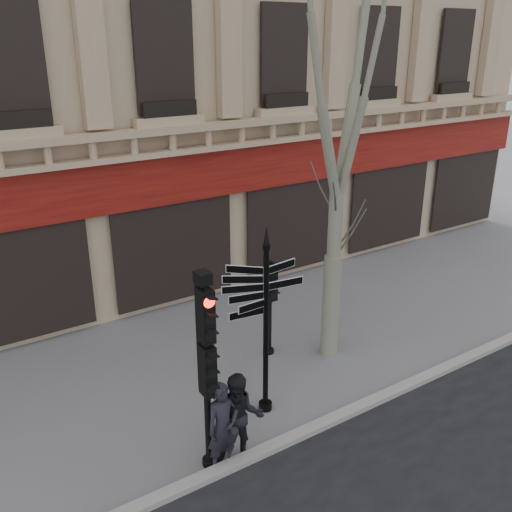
{
  "coord_description": "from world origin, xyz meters",
  "views": [
    {
      "loc": [
        -6.04,
        -8.19,
        7.0
      ],
      "look_at": [
        -0.22,
        0.6,
        2.91
      ],
      "focal_mm": 40.0,
      "sensor_mm": 36.0,
      "label": 1
    }
  ],
  "objects_px": {
    "fingerpost": "(266,291)",
    "pedestrian_a": "(223,427)",
    "traffic_signal_main": "(205,349)",
    "plane_tree": "(344,54)",
    "traffic_signal_secondary": "(270,291)",
    "pedestrian_b": "(240,419)"
  },
  "relations": [
    {
      "from": "fingerpost",
      "to": "plane_tree",
      "type": "relative_size",
      "value": 0.41
    },
    {
      "from": "fingerpost",
      "to": "traffic_signal_main",
      "type": "height_order",
      "value": "fingerpost"
    },
    {
      "from": "plane_tree",
      "to": "pedestrian_a",
      "type": "relative_size",
      "value": 5.64
    },
    {
      "from": "fingerpost",
      "to": "plane_tree",
      "type": "xyz_separation_m",
      "value": [
        2.45,
        0.95,
        4.07
      ]
    },
    {
      "from": "pedestrian_a",
      "to": "traffic_signal_secondary",
      "type": "bearing_deg",
      "value": 41.13
    },
    {
      "from": "fingerpost",
      "to": "traffic_signal_main",
      "type": "bearing_deg",
      "value": -137.63
    },
    {
      "from": "traffic_signal_main",
      "to": "pedestrian_b",
      "type": "bearing_deg",
      "value": -19.17
    },
    {
      "from": "traffic_signal_main",
      "to": "pedestrian_a",
      "type": "relative_size",
      "value": 2.17
    },
    {
      "from": "fingerpost",
      "to": "pedestrian_a",
      "type": "height_order",
      "value": "fingerpost"
    },
    {
      "from": "plane_tree",
      "to": "traffic_signal_main",
      "type": "bearing_deg",
      "value": -157.49
    },
    {
      "from": "plane_tree",
      "to": "pedestrian_a",
      "type": "distance_m",
      "value": 7.31
    },
    {
      "from": "plane_tree",
      "to": "pedestrian_a",
      "type": "height_order",
      "value": "plane_tree"
    },
    {
      "from": "fingerpost",
      "to": "pedestrian_a",
      "type": "distance_m",
      "value": 2.52
    },
    {
      "from": "traffic_signal_main",
      "to": "plane_tree",
      "type": "height_order",
      "value": "plane_tree"
    },
    {
      "from": "traffic_signal_main",
      "to": "pedestrian_a",
      "type": "distance_m",
      "value": 1.49
    },
    {
      "from": "plane_tree",
      "to": "pedestrian_b",
      "type": "height_order",
      "value": "plane_tree"
    },
    {
      "from": "fingerpost",
      "to": "traffic_signal_secondary",
      "type": "relative_size",
      "value": 1.69
    },
    {
      "from": "pedestrian_a",
      "to": "pedestrian_b",
      "type": "distance_m",
      "value": 0.34
    },
    {
      "from": "traffic_signal_main",
      "to": "fingerpost",
      "type": "bearing_deg",
      "value": 25.85
    },
    {
      "from": "fingerpost",
      "to": "pedestrian_b",
      "type": "relative_size",
      "value": 2.25
    },
    {
      "from": "traffic_signal_main",
      "to": "plane_tree",
      "type": "xyz_separation_m",
      "value": [
        4.16,
        1.73,
        4.36
      ]
    },
    {
      "from": "traffic_signal_secondary",
      "to": "plane_tree",
      "type": "bearing_deg",
      "value": -29.94
    }
  ]
}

